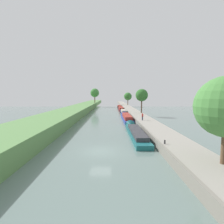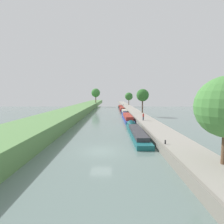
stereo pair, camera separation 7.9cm
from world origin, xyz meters
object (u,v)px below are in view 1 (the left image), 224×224
Objects in this scene: narrowboat_blue at (126,117)px; narrowboat_navy at (123,112)px; narrowboat_maroon at (121,109)px; person_walking at (142,116)px; narrowboat_black at (119,107)px; mooring_bollard_near at (165,142)px; narrowboat_teal at (135,132)px; mooring_bollard_far at (122,105)px.

narrowboat_navy is at bearing 89.08° from narrowboat_blue.
person_walking is at bearing -86.04° from narrowboat_maroon.
narrowboat_blue is 42.61m from narrowboat_black.
person_walking is at bearing -87.13° from narrowboat_black.
mooring_bollard_near is at bearing -87.65° from narrowboat_navy.
narrowboat_blue is 1.45× the size of narrowboat_navy.
narrowboat_maroon is 8.91× the size of person_walking.
narrowboat_blue is 9.43m from person_walking.
narrowboat_black is (0.01, 14.04, -0.04)m from narrowboat_maroon.
narrowboat_blue is at bearing -90.27° from narrowboat_maroon.
person_walking is at bearing -72.98° from narrowboat_blue.
narrowboat_teal is 9.79m from person_walking.
narrowboat_blue is at bearing 89.66° from narrowboat_teal.
mooring_bollard_near is at bearing -88.53° from narrowboat_black.
person_walking reaches higher than mooring_bollard_far.
narrowboat_navy is 28.23m from narrowboat_black.
narrowboat_maroon is at bearing 91.85° from mooring_bollard_near.
narrowboat_navy is 33.10m from mooring_bollard_far.
narrowboat_maroon is at bearing -90.04° from narrowboat_black.
mooring_bollard_near reaches higher than narrowboat_navy.
person_walking is 3.69× the size of mooring_bollard_far.
person_walking is at bearing -83.88° from narrowboat_navy.
narrowboat_navy reaches higher than narrowboat_teal.
narrowboat_black is 6.78× the size of person_walking.
narrowboat_blue is at bearing -90.92° from narrowboat_navy.
narrowboat_teal is 65.66m from mooring_bollard_far.
mooring_bollard_far is (1.71, 33.05, 0.70)m from narrowboat_navy.
mooring_bollard_far is (1.80, 4.83, 0.73)m from narrowboat_black.
narrowboat_maroon is 18.96m from mooring_bollard_far.
mooring_bollard_far reaches higher than narrowboat_navy.
mooring_bollard_far is (1.81, 18.86, 0.69)m from narrowboat_maroon.
person_walking reaches higher than narrowboat_teal.
mooring_bollard_near reaches higher than narrowboat_maroon.
narrowboat_black is at bearing 92.87° from person_walking.
mooring_bollard_near is 74.85m from mooring_bollard_far.
narrowboat_teal is 36.56× the size of mooring_bollard_far.
narrowboat_navy is 7.12× the size of person_walking.
mooring_bollard_far is (1.95, 47.44, 0.69)m from narrowboat_blue.
person_walking reaches higher than narrowboat_navy.
narrowboat_black is (0.25, 60.79, 0.09)m from narrowboat_teal.
narrowboat_maroon is (0.14, 28.58, 0.00)m from narrowboat_blue.
narrowboat_teal is at bearing -107.04° from person_walking.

